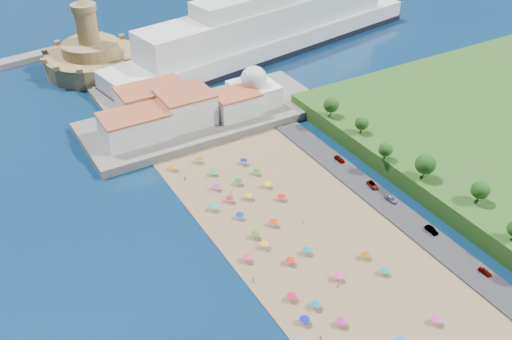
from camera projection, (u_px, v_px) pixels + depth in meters
ground at (289, 243)px, 155.75m from camera, size 700.00×700.00×0.00m
terrace at (205, 117)px, 211.25m from camera, size 90.00×36.00×3.00m
jetty at (117, 95)px, 227.23m from camera, size 18.00×70.00×2.40m
waterfront_buildings at (170, 110)px, 202.68m from camera, size 57.00×29.00×11.00m
domed_building at (254, 89)px, 213.98m from camera, size 16.00×16.00×15.00m
fortress at (92, 56)px, 245.59m from camera, size 40.00×40.00×32.40m
cruise_ship at (269, 30)px, 261.05m from camera, size 166.12×52.05×35.94m
beach_parasols at (307, 263)px, 145.96m from camera, size 30.25×114.20×2.20m
beachgoers at (264, 241)px, 154.44m from camera, size 25.15×95.17×1.89m
parked_cars at (391, 199)px, 169.86m from camera, size 2.86×64.61×1.42m
hillside_trees at (441, 177)px, 164.27m from camera, size 12.84×107.40×7.95m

